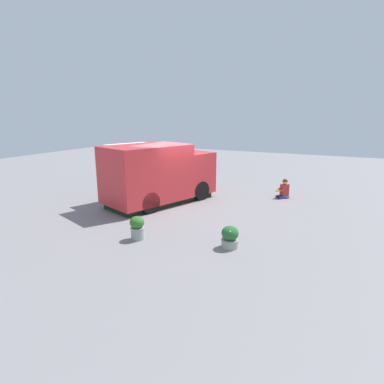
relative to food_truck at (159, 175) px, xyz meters
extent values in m
plane|color=gray|center=(-0.09, 0.70, -1.19)|extent=(40.00, 40.00, 0.00)
cube|color=red|center=(0.57, -0.20, 0.17)|extent=(3.85, 3.08, 2.25)
cube|color=red|center=(-1.68, 0.59, -0.06)|extent=(2.02, 2.36, 1.80)
cube|color=black|center=(-2.34, 0.82, 0.25)|extent=(0.58, 1.58, 0.68)
cube|color=black|center=(0.23, -1.19, 0.30)|extent=(1.74, 0.63, 0.79)
cube|color=silver|center=(0.13, -1.46, 1.25)|extent=(2.09, 1.23, 0.03)
cube|color=black|center=(-0.10, 0.04, -1.08)|extent=(4.84, 3.08, 0.23)
cylinder|color=black|center=(-1.19, 1.41, -0.77)|extent=(0.86, 0.48, 0.83)
cylinder|color=black|center=(-1.81, -0.35, -0.77)|extent=(0.86, 0.48, 0.83)
cylinder|color=black|center=(1.45, 0.48, -0.77)|extent=(0.86, 0.48, 0.83)
cylinder|color=black|center=(0.83, -1.28, -0.77)|extent=(0.86, 0.48, 0.83)
ellipsoid|color=navy|center=(-3.22, 4.62, -1.14)|extent=(0.68, 0.66, 0.10)
cube|color=navy|center=(-3.11, 4.43, -1.13)|extent=(0.36, 0.29, 0.11)
cube|color=navy|center=(-3.00, 4.59, -1.13)|extent=(0.36, 0.29, 0.11)
cube|color=red|center=(-3.22, 4.62, -0.83)|extent=(0.43, 0.39, 0.52)
sphere|color=beige|center=(-3.22, 4.62, -0.46)|extent=(0.22, 0.22, 0.22)
sphere|color=#56320E|center=(-3.22, 4.62, -0.44)|extent=(0.23, 0.23, 0.23)
cube|color=red|center=(-3.17, 4.45, -0.76)|extent=(0.34, 0.27, 0.27)
cube|color=red|center=(-3.04, 4.64, -0.76)|extent=(0.34, 0.27, 0.27)
cylinder|color=#D0B451|center=(-2.97, 4.45, -0.83)|extent=(0.28, 0.31, 0.08)
cube|color=#60A642|center=(-2.97, 4.45, -0.82)|extent=(0.21, 0.25, 0.02)
cylinder|color=#939B8D|center=(3.14, 4.31, -1.06)|extent=(0.47, 0.47, 0.25)
torus|color=gray|center=(3.14, 4.31, -0.95)|extent=(0.50, 0.50, 0.04)
ellipsoid|color=#26662D|center=(3.14, 4.31, -0.76)|extent=(0.49, 0.49, 0.41)
sphere|color=#F9E851|center=(3.12, 4.11, -0.71)|extent=(0.07, 0.07, 0.07)
sphere|color=#F9F358|center=(2.99, 4.32, -0.63)|extent=(0.09, 0.09, 0.09)
sphere|color=#F9D857|center=(3.29, 4.37, -0.65)|extent=(0.07, 0.07, 0.07)
sphere|color=yellow|center=(2.97, 4.42, -0.70)|extent=(0.06, 0.06, 0.06)
sphere|color=yellow|center=(3.11, 4.52, -0.74)|extent=(0.06, 0.06, 0.06)
cylinder|color=#51434D|center=(-3.00, -3.69, -1.03)|extent=(0.56, 0.56, 0.32)
torus|color=#4E3D53|center=(-3.00, -3.69, -0.89)|extent=(0.59, 0.59, 0.04)
ellipsoid|color=#28532E|center=(-3.00, -3.69, -0.63)|extent=(0.65, 0.65, 0.55)
sphere|color=purple|center=(-2.85, -3.82, -0.46)|extent=(0.07, 0.07, 0.07)
sphere|color=purple|center=(-2.93, -3.95, -0.55)|extent=(0.08, 0.08, 0.08)
sphere|color=#A14EB2|center=(-2.81, -3.57, -0.48)|extent=(0.07, 0.07, 0.07)
sphere|color=purple|center=(-2.79, -3.81, -0.51)|extent=(0.08, 0.08, 0.08)
sphere|color=purple|center=(-2.74, -3.62, -0.55)|extent=(0.06, 0.06, 0.06)
sphere|color=purple|center=(-3.18, -3.62, -0.46)|extent=(0.06, 0.06, 0.06)
cylinder|color=gray|center=(3.79, 1.60, -1.00)|extent=(0.38, 0.38, 0.37)
torus|color=gray|center=(3.79, 1.60, -0.83)|extent=(0.41, 0.41, 0.04)
ellipsoid|color=#2F6D26|center=(3.79, 1.60, -0.65)|extent=(0.44, 0.44, 0.37)
sphere|color=#A64CB9|center=(3.68, 1.73, -0.57)|extent=(0.09, 0.09, 0.09)
sphere|color=#A846AC|center=(3.83, 1.75, -0.56)|extent=(0.06, 0.06, 0.06)
sphere|color=#B248AB|center=(3.63, 1.68, -0.60)|extent=(0.06, 0.06, 0.06)
sphere|color=#B052B1|center=(3.63, 1.53, -0.60)|extent=(0.06, 0.06, 0.06)
sphere|color=#B045BD|center=(3.63, 1.67, -0.59)|extent=(0.09, 0.09, 0.09)
camera|label=1|loc=(11.18, 7.11, 2.51)|focal=29.90mm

